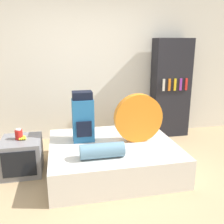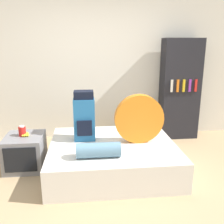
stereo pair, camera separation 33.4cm
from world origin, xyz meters
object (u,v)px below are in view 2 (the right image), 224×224
object	(u,v)px
tent_bag	(139,119)
canister	(22,131)
television	(25,152)
backpack	(84,117)
sleeping_roll	(98,150)
bookshelf	(180,90)

from	to	relation	value
tent_bag	canister	world-z (taller)	tent_bag
television	backpack	bearing A→B (deg)	0.41
tent_bag	canister	bearing A→B (deg)	173.19
tent_bag	sleeping_roll	xyz separation A→B (m)	(-0.58, -0.43, -0.25)
sleeping_roll	television	distance (m)	1.21
backpack	bookshelf	bearing A→B (deg)	29.16
canister	bookshelf	world-z (taller)	bookshelf
tent_bag	television	bearing A→B (deg)	173.79
canister	backpack	bearing A→B (deg)	-0.86
canister	sleeping_roll	bearing A→B (deg)	-31.06
sleeping_roll	bookshelf	size ratio (longest dim) A/B	0.29
backpack	bookshelf	xyz separation A→B (m)	(1.75, 0.98, 0.18)
backpack	canister	distance (m)	0.89
tent_bag	backpack	bearing A→B (deg)	166.46
sleeping_roll	canister	world-z (taller)	canister
television	canister	bearing A→B (deg)	131.16
sleeping_roll	bookshelf	bearing A→B (deg)	45.00
backpack	sleeping_roll	xyz separation A→B (m)	(0.16, -0.61, -0.25)
backpack	sleeping_roll	distance (m)	0.68
television	sleeping_roll	bearing A→B (deg)	-30.69
canister	bookshelf	xyz separation A→B (m)	(2.62, 0.97, 0.37)
backpack	sleeping_roll	world-z (taller)	backpack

